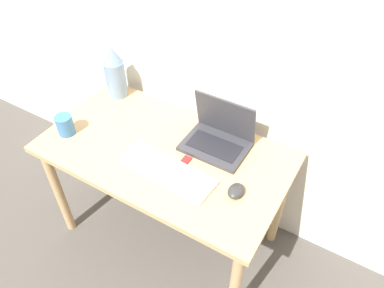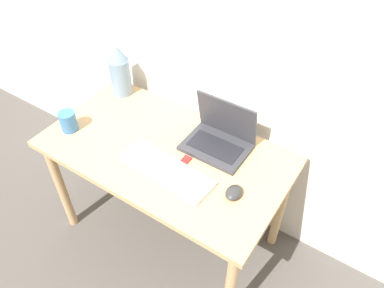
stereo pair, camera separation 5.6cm
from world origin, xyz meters
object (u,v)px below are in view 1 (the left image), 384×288
Objects in this scene: mouse at (236,191)px; mp3_player at (186,160)px; keyboard at (167,171)px; mug at (65,125)px; laptop at (219,136)px; vase at (115,72)px.

mp3_player is (-0.29, 0.06, -0.01)m from mouse.
mug reaches higher than keyboard.
laptop is 0.20m from mp3_player.
mp3_player is (-0.08, -0.18, -0.05)m from laptop.
keyboard is 0.33m from mouse.
vase reaches higher than mp3_player.
mug is at bearing -155.21° from laptop.
mp3_player is at bearing -22.60° from vase.
mouse is (0.32, 0.05, 0.01)m from keyboard.
mouse is at bearing -48.43° from laptop.
vase is (-0.68, 0.07, 0.09)m from laptop.
keyboard is at bearing 3.64° from mug.
laptop is 2.96× the size of mug.
vase reaches higher than keyboard.
laptop reaches higher than mouse.
mug is at bearing -92.02° from vase.
laptop reaches higher than mp3_player.
keyboard is 8.68× the size of mp3_player.
laptop reaches higher than keyboard.
keyboard is 0.68m from vase.
laptop is at bearing 131.57° from mouse.
laptop is 0.65× the size of keyboard.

